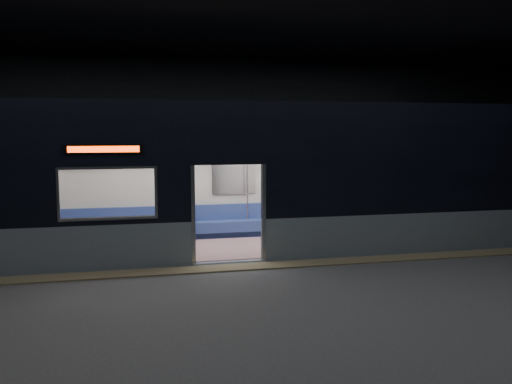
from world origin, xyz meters
name	(u,v)px	position (x,y,z in m)	size (l,w,h in m)	color
station_floor	(239,276)	(0.00, 0.00, -0.01)	(24.00, 14.00, 0.01)	#47494C
station_envelope	(238,80)	(0.00, 0.00, 3.66)	(24.00, 14.00, 5.00)	black
tactile_strip	(233,268)	(0.00, 0.55, 0.01)	(22.80, 0.50, 0.03)	#8C7F59
metro_car	(217,169)	(0.00, 2.54, 1.85)	(18.00, 3.04, 3.35)	gray
passenger	(177,210)	(-0.86, 3.55, 0.78)	(0.43, 0.68, 1.33)	black
handbag	(179,216)	(-0.83, 3.33, 0.67)	(0.26, 0.22, 0.13)	black
transit_map	(234,179)	(0.63, 3.85, 1.49)	(1.03, 0.03, 0.67)	white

